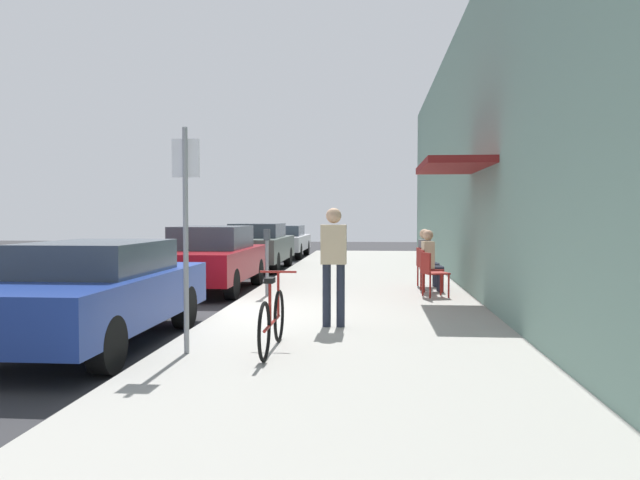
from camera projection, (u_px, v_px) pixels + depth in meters
ground_plane at (215, 321)px, 9.94m from camera, size 60.00×60.00×0.00m
sidewalk_slab at (357, 302)px, 11.73m from camera, size 4.50×32.00×0.12m
building_facade at (487, 143)px, 11.40m from camera, size 1.40×32.00×6.12m
parked_car_0 at (94, 291)px, 8.05m from camera, size 1.80×4.40×1.37m
parked_car_1 at (211, 258)px, 13.90m from camera, size 1.80×4.40×1.47m
parked_car_2 at (257, 246)px, 19.41m from camera, size 1.80×4.40×1.45m
parked_car_3 at (283, 240)px, 25.10m from camera, size 1.80×4.40×1.30m
parking_meter at (267, 257)px, 12.19m from camera, size 0.12×0.10×1.32m
street_sign at (186, 222)px, 7.06m from camera, size 0.32×0.06×2.60m
bicycle_0 at (272, 320)px, 7.22m from camera, size 0.46×1.71×0.90m
cafe_chair_0 at (432, 271)px, 12.00m from camera, size 0.55×0.55×0.87m
cafe_chair_1 at (428, 267)px, 12.86m from camera, size 0.48×0.48×0.87m
seated_patron_1 at (431, 258)px, 12.85m from camera, size 0.45×0.39×1.29m
cafe_chair_2 at (424, 264)px, 13.72m from camera, size 0.49×0.49×0.87m
seated_patron_2 at (427, 256)px, 13.72m from camera, size 0.46×0.40×1.29m
pedestrian_standing at (334, 257)px, 8.77m from camera, size 0.36×0.22×1.70m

